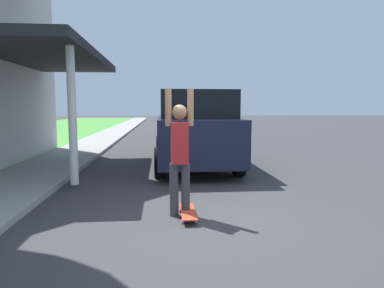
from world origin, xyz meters
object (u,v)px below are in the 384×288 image
(suv_parked, at_px, (193,127))
(skateboarder, at_px, (180,152))
(car_down_street, at_px, (185,124))
(skateboard, at_px, (188,212))

(suv_parked, distance_m, skateboarder, 4.46)
(car_down_street, height_order, skateboarder, skateboarder)
(skateboarder, xyz_separation_m, skateboard, (0.11, -0.10, -0.88))
(car_down_street, bearing_deg, skateboard, -93.81)
(suv_parked, xyz_separation_m, skateboard, (-0.50, -4.51, -0.98))
(skateboarder, bearing_deg, suv_parked, 82.10)
(skateboard, bearing_deg, suv_parked, 83.68)
(suv_parked, relative_size, skateboard, 6.00)
(suv_parked, bearing_deg, skateboarder, -97.90)
(car_down_street, bearing_deg, skateboarder, -94.27)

